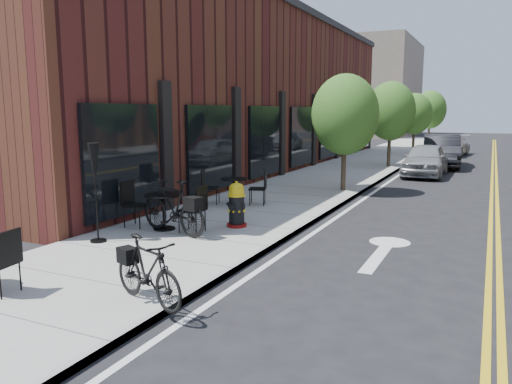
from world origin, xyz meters
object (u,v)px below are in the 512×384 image
Objects in this scene: bicycle_left at (173,207)px; parked_car_b at (441,151)px; fire_hydrant at (237,205)px; parked_car_c at (451,145)px; bistro_set_b at (164,206)px; bicycle_right at (148,271)px; bistro_set_c at (234,187)px; patio_umbrella at (95,171)px; parked_car_a at (425,160)px.

bicycle_left is 0.41× the size of parked_car_b.
parked_car_c is (2.89, 22.73, 0.02)m from fire_hydrant.
parked_car_c is (4.23, 23.67, -0.01)m from bistro_set_b.
bicycle_right is 7.42m from bistro_set_c.
bistro_set_c is at bearing 116.70° from fire_hydrant.
bicycle_left is at bearing -108.27° from parked_car_b.
patio_umbrella reaches higher than bicycle_right.
parked_car_b is (3.88, 17.27, 0.08)m from bicycle_left.
parked_car_a reaches higher than bistro_set_b.
parked_car_c is at bearing 88.61° from parked_car_a.
parked_car_a is at bearing 75.28° from fire_hydrant.
parked_car_a is 0.85× the size of parked_car_b.
bicycle_left reaches higher than bistro_set_b.
bicycle_left is 0.99× the size of patio_umbrella.
bicycle_right is 16.82m from parked_car_a.
fire_hydrant is at bearing 31.72° from bistro_set_b.
parked_car_a is at bearing 14.84° from bicycle_right.
bistro_set_c is 4.91m from patio_umbrella.
patio_umbrella reaches higher than parked_car_a.
bicycle_right is at bearing -37.14° from patio_umbrella.
bistro_set_b is at bearing -109.19° from bistro_set_c.
parked_car_b is at bearing 15.12° from bicycle_right.
parked_car_b reaches higher than parked_car_c.
parked_car_a is (3.99, 9.72, 0.09)m from bistro_set_c.
parked_car_a is at bearing -99.69° from parked_car_b.
parked_car_b is (0.28, 3.99, 0.10)m from parked_car_a.
patio_umbrella is at bearing -110.38° from parked_car_b.
bicycle_right is at bearing -60.66° from bistro_set_b.
parked_car_b is at bearing 75.24° from patio_umbrella.
bicycle_right is 0.81× the size of bistro_set_b.
bistro_set_b is at bearing -107.23° from parked_car_a.
patio_umbrella is at bearing -107.74° from parked_car_a.
fire_hydrant is 1.63m from bistro_set_b.
patio_umbrella is at bearing 73.22° from bicycle_right.
bistro_set_b reaches higher than bistro_set_c.
bicycle_right is 4.40m from bistro_set_b.
parked_car_c is at bearing 59.32° from bistro_set_c.
fire_hydrant is at bearing -102.61° from parked_car_a.
parked_car_a is (3.59, 13.29, -0.02)m from bicycle_left.
parked_car_b reaches higher than bicycle_left.
patio_umbrella is (-2.97, 2.25, 0.96)m from bicycle_right.
bistro_set_c is 0.92× the size of patio_umbrella.
patio_umbrella reaches higher than bicycle_left.
patio_umbrella is at bearing -115.48° from bistro_set_b.
bicycle_right is 27.43m from parked_car_c.
parked_car_b reaches higher than bistro_set_b.
parked_car_c is (-0.06, 6.64, -0.15)m from parked_car_b.
parked_car_b reaches higher than parked_car_a.
bicycle_right is 0.79× the size of patio_umbrella.
bistro_set_b is 1.06× the size of bistro_set_c.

